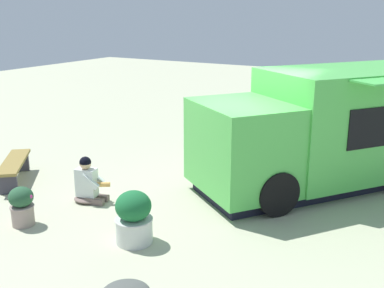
% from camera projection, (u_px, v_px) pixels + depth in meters
% --- Properties ---
extents(ground_plane, '(40.00, 40.00, 0.00)m').
position_uv_depth(ground_plane, '(236.00, 190.00, 9.35)').
color(ground_plane, '#AFB293').
extents(food_truck, '(4.66, 5.28, 2.35)m').
position_uv_depth(food_truck, '(325.00, 132.00, 9.38)').
color(food_truck, '#4DBC4C').
rests_on(food_truck, ground_plane).
extents(person_customer, '(0.76, 0.55, 0.88)m').
position_uv_depth(person_customer, '(88.00, 184.00, 8.71)').
color(person_customer, '#77635C').
rests_on(person_customer, ground_plane).
extents(planter_flowering_near, '(0.41, 0.40, 0.67)m').
position_uv_depth(planter_flowering_near, '(22.00, 205.00, 7.75)').
color(planter_flowering_near, gray).
rests_on(planter_flowering_near, ground_plane).
extents(planter_flowering_far, '(0.59, 0.59, 0.84)m').
position_uv_depth(planter_flowering_far, '(134.00, 217.00, 7.16)').
color(planter_flowering_far, silver).
rests_on(planter_flowering_far, ground_plane).
extents(plaza_bench, '(1.40, 1.56, 0.46)m').
position_uv_depth(plaza_bench, '(14.00, 166.00, 9.72)').
color(plaza_bench, olive).
rests_on(plaza_bench, ground_plane).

